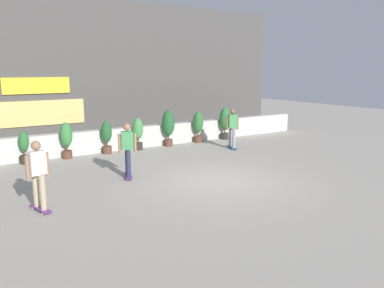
# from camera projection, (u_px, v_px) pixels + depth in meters

# --- Properties ---
(ground_plane) EXTENTS (48.00, 48.00, 0.00)m
(ground_plane) POSITION_uv_depth(u_px,v_px,m) (219.00, 181.00, 11.60)
(ground_plane) COLOR #A8A093
(planter_wall) EXTENTS (18.00, 0.40, 0.90)m
(planter_wall) POSITION_uv_depth(u_px,v_px,m) (134.00, 137.00, 16.46)
(planter_wall) COLOR beige
(planter_wall) RESTS_ON ground
(building_backdrop) EXTENTS (20.00, 2.08, 6.50)m
(building_backdrop) POSITION_uv_depth(u_px,v_px,m) (99.00, 70.00, 19.21)
(building_backdrop) COLOR #4C4947
(building_backdrop) RESTS_ON ground
(potted_plant_0) EXTENTS (0.36, 0.36, 1.17)m
(potted_plant_0) POSITION_uv_depth(u_px,v_px,m) (24.00, 147.00, 13.68)
(potted_plant_0) COLOR #2D2823
(potted_plant_0) RESTS_ON ground
(potted_plant_1) EXTENTS (0.45, 0.45, 1.37)m
(potted_plant_1) POSITION_uv_depth(u_px,v_px,m) (66.00, 138.00, 14.44)
(potted_plant_1) COLOR brown
(potted_plant_1) RESTS_ON ground
(potted_plant_2) EXTENTS (0.42, 0.42, 1.30)m
(potted_plant_2) POSITION_uv_depth(u_px,v_px,m) (107.00, 136.00, 15.29)
(potted_plant_2) COLOR brown
(potted_plant_2) RESTS_ON ground
(potted_plant_3) EXTENTS (0.43, 0.43, 1.34)m
(potted_plant_3) POSITION_uv_depth(u_px,v_px,m) (138.00, 132.00, 16.01)
(potted_plant_3) COLOR #2D2823
(potted_plant_3) RESTS_ON ground
(potted_plant_4) EXTENTS (0.54, 0.54, 1.56)m
(potted_plant_4) POSITION_uv_depth(u_px,v_px,m) (168.00, 125.00, 16.75)
(potted_plant_4) COLOR brown
(potted_plant_4) RESTS_ON ground
(potted_plant_5) EXTENTS (0.47, 0.47, 1.41)m
(potted_plant_5) POSITION_uv_depth(u_px,v_px,m) (198.00, 125.00, 17.60)
(potted_plant_5) COLOR brown
(potted_plant_5) RESTS_ON ground
(potted_plant_6) EXTENTS (0.52, 0.52, 1.51)m
(potted_plant_6) POSITION_uv_depth(u_px,v_px,m) (225.00, 121.00, 18.41)
(potted_plant_6) COLOR #2D2823
(potted_plant_6) RESTS_ON ground
(skater_mid_plaza) EXTENTS (0.55, 0.82, 1.70)m
(skater_mid_plaza) POSITION_uv_depth(u_px,v_px,m) (38.00, 173.00, 9.03)
(skater_mid_plaza) COLOR #72338C
(skater_mid_plaza) RESTS_ON ground
(skater_by_wall_right) EXTENTS (0.55, 0.82, 1.70)m
(skater_by_wall_right) POSITION_uv_depth(u_px,v_px,m) (232.00, 127.00, 16.17)
(skater_by_wall_right) COLOR #266699
(skater_by_wall_right) RESTS_ON ground
(skater_far_left) EXTENTS (0.54, 0.82, 1.70)m
(skater_far_left) POSITION_uv_depth(u_px,v_px,m) (127.00, 148.00, 11.82)
(skater_far_left) COLOR #72338C
(skater_far_left) RESTS_ON ground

